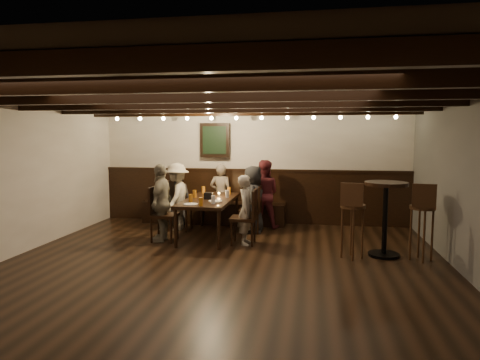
% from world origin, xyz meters
% --- Properties ---
extents(room, '(7.00, 7.00, 7.00)m').
position_xyz_m(room, '(-0.29, 2.21, 1.07)').
color(room, black).
rests_on(room, ground).
extents(dining_table, '(0.85, 1.87, 0.70)m').
position_xyz_m(dining_table, '(-0.61, 2.05, 0.64)').
color(dining_table, black).
rests_on(dining_table, floor).
extents(chair_left_near, '(0.45, 0.45, 0.98)m').
position_xyz_m(chair_left_near, '(-1.33, 2.49, 0.30)').
color(chair_left_near, black).
rests_on(chair_left_near, floor).
extents(chair_left_far, '(0.44, 0.44, 0.96)m').
position_xyz_m(chair_left_far, '(-1.32, 1.59, 0.29)').
color(chair_left_far, black).
rests_on(chair_left_far, floor).
extents(chair_right_near, '(0.41, 0.41, 0.89)m').
position_xyz_m(chair_right_near, '(0.11, 2.51, 0.27)').
color(chair_right_near, black).
rests_on(chair_right_near, floor).
extents(chair_right_far, '(0.43, 0.43, 0.94)m').
position_xyz_m(chair_right_far, '(0.11, 1.61, 0.29)').
color(chair_right_far, black).
rests_on(chair_right_far, floor).
extents(person_bench_left, '(0.59, 0.39, 1.21)m').
position_xyz_m(person_bench_left, '(-1.52, 2.94, 0.60)').
color(person_bench_left, '#2C2B2E').
rests_on(person_bench_left, floor).
extents(person_bench_centre, '(0.46, 0.31, 1.27)m').
position_xyz_m(person_bench_centre, '(-0.62, 3.10, 0.63)').
color(person_bench_centre, slate).
rests_on(person_bench_centre, floor).
extents(person_bench_right, '(0.67, 0.52, 1.36)m').
position_xyz_m(person_bench_right, '(0.28, 2.96, 0.68)').
color(person_bench_right, maroon).
rests_on(person_bench_right, floor).
extents(person_left_near, '(0.50, 0.85, 1.32)m').
position_xyz_m(person_left_near, '(-1.36, 2.49, 0.66)').
color(person_left_near, '#B8B19C').
rests_on(person_left_near, floor).
extents(person_left_far, '(0.34, 0.80, 1.36)m').
position_xyz_m(person_left_far, '(-1.35, 1.59, 0.68)').
color(person_left_far, gray).
rests_on(person_left_far, floor).
extents(person_right_near, '(0.41, 0.63, 1.28)m').
position_xyz_m(person_right_near, '(0.14, 2.51, 0.64)').
color(person_right_near, black).
rests_on(person_right_near, floor).
extents(person_right_far, '(0.29, 0.43, 1.18)m').
position_xyz_m(person_right_far, '(0.15, 1.61, 0.59)').
color(person_right_far, '#A49D8B').
rests_on(person_right_far, floor).
extents(pint_a, '(0.07, 0.07, 0.14)m').
position_xyz_m(pint_a, '(-0.89, 2.75, 0.77)').
color(pint_a, '#BF7219').
rests_on(pint_a, dining_table).
extents(pint_b, '(0.07, 0.07, 0.14)m').
position_xyz_m(pint_b, '(-0.36, 2.70, 0.77)').
color(pint_b, '#BF7219').
rests_on(pint_b, dining_table).
extents(pint_c, '(0.07, 0.07, 0.14)m').
position_xyz_m(pint_c, '(-0.91, 2.15, 0.77)').
color(pint_c, '#BF7219').
rests_on(pint_c, dining_table).
extents(pint_d, '(0.07, 0.07, 0.14)m').
position_xyz_m(pint_d, '(-0.31, 2.25, 0.77)').
color(pint_d, silver).
rests_on(pint_d, dining_table).
extents(pint_e, '(0.07, 0.07, 0.14)m').
position_xyz_m(pint_e, '(-0.82, 1.60, 0.77)').
color(pint_e, '#BF7219').
rests_on(pint_e, dining_table).
extents(pint_f, '(0.07, 0.07, 0.14)m').
position_xyz_m(pint_f, '(-0.40, 1.50, 0.77)').
color(pint_f, silver).
rests_on(pint_f, dining_table).
extents(pint_g, '(0.07, 0.07, 0.14)m').
position_xyz_m(pint_g, '(-0.55, 1.25, 0.77)').
color(pint_g, '#BF7219').
rests_on(pint_g, dining_table).
extents(plate_near, '(0.24, 0.24, 0.01)m').
position_xyz_m(plate_near, '(-0.75, 1.35, 0.71)').
color(plate_near, white).
rests_on(plate_near, dining_table).
extents(plate_far, '(0.24, 0.24, 0.01)m').
position_xyz_m(plate_far, '(-0.43, 1.75, 0.71)').
color(plate_far, white).
rests_on(plate_far, dining_table).
extents(condiment_caddy, '(0.15, 0.10, 0.12)m').
position_xyz_m(condiment_caddy, '(-0.61, 2.00, 0.76)').
color(condiment_caddy, black).
rests_on(condiment_caddy, dining_table).
extents(candle, '(0.05, 0.05, 0.05)m').
position_xyz_m(candle, '(-0.49, 2.35, 0.72)').
color(candle, beige).
rests_on(candle, dining_table).
extents(high_top_table, '(0.65, 0.65, 1.15)m').
position_xyz_m(high_top_table, '(2.35, 1.24, 0.75)').
color(high_top_table, black).
rests_on(high_top_table, floor).
extents(bar_stool_left, '(0.38, 0.40, 1.16)m').
position_xyz_m(bar_stool_left, '(1.85, 1.04, 0.43)').
color(bar_stool_left, '#322110').
rests_on(bar_stool_left, floor).
extents(bar_stool_right, '(0.37, 0.40, 1.16)m').
position_xyz_m(bar_stool_right, '(2.85, 1.09, 0.43)').
color(bar_stool_right, '#322110').
rests_on(bar_stool_right, floor).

